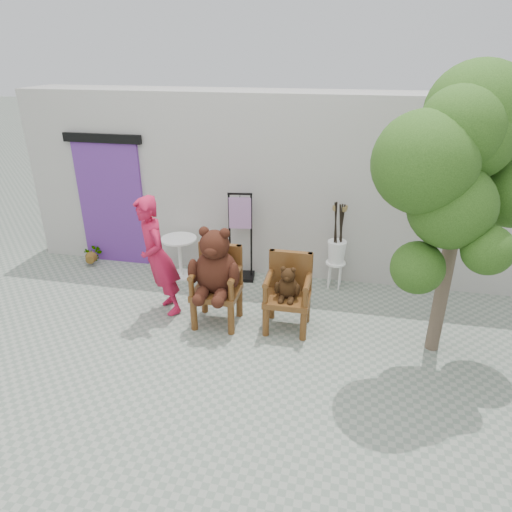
{
  "coord_description": "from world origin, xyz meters",
  "views": [
    {
      "loc": [
        1.08,
        -4.45,
        3.61
      ],
      "look_at": [
        -0.11,
        1.25,
        0.95
      ],
      "focal_mm": 32.0,
      "sensor_mm": 36.0,
      "label": 1
    }
  ],
  "objects_px": {
    "cafe_table": "(180,252)",
    "stool_bucket": "(337,251)",
    "person": "(158,257)",
    "tree": "(460,159)",
    "display_stand": "(241,247)",
    "chair_small": "(288,288)",
    "chair_big": "(216,271)"
  },
  "relations": [
    {
      "from": "cafe_table",
      "to": "stool_bucket",
      "type": "xyz_separation_m",
      "value": [
        2.62,
        0.13,
        0.2
      ]
    },
    {
      "from": "stool_bucket",
      "to": "person",
      "type": "bearing_deg",
      "value": -151.92
    },
    {
      "from": "stool_bucket",
      "to": "tree",
      "type": "distance_m",
      "value": 2.8
    },
    {
      "from": "display_stand",
      "to": "stool_bucket",
      "type": "height_order",
      "value": "display_stand"
    },
    {
      "from": "person",
      "to": "stool_bucket",
      "type": "relative_size",
      "value": 1.24
    },
    {
      "from": "chair_small",
      "to": "person",
      "type": "distance_m",
      "value": 1.9
    },
    {
      "from": "person",
      "to": "cafe_table",
      "type": "height_order",
      "value": "person"
    },
    {
      "from": "cafe_table",
      "to": "tree",
      "type": "relative_size",
      "value": 0.2
    },
    {
      "from": "chair_small",
      "to": "display_stand",
      "type": "bearing_deg",
      "value": 127.04
    },
    {
      "from": "chair_big",
      "to": "stool_bucket",
      "type": "xyz_separation_m",
      "value": [
        1.59,
        1.42,
        -0.17
      ]
    },
    {
      "from": "chair_small",
      "to": "stool_bucket",
      "type": "relative_size",
      "value": 0.74
    },
    {
      "from": "chair_big",
      "to": "display_stand",
      "type": "relative_size",
      "value": 0.96
    },
    {
      "from": "cafe_table",
      "to": "chair_big",
      "type": "bearing_deg",
      "value": -51.26
    },
    {
      "from": "chair_small",
      "to": "person",
      "type": "bearing_deg",
      "value": -179.8
    },
    {
      "from": "chair_small",
      "to": "cafe_table",
      "type": "distance_m",
      "value": 2.36
    },
    {
      "from": "stool_bucket",
      "to": "display_stand",
      "type": "bearing_deg",
      "value": -179.92
    },
    {
      "from": "chair_small",
      "to": "chair_big",
      "type": "bearing_deg",
      "value": -174.11
    },
    {
      "from": "chair_big",
      "to": "cafe_table",
      "type": "height_order",
      "value": "chair_big"
    },
    {
      "from": "chair_big",
      "to": "display_stand",
      "type": "height_order",
      "value": "display_stand"
    },
    {
      "from": "cafe_table",
      "to": "stool_bucket",
      "type": "distance_m",
      "value": 2.63
    },
    {
      "from": "chair_small",
      "to": "tree",
      "type": "bearing_deg",
      "value": -10.57
    },
    {
      "from": "person",
      "to": "cafe_table",
      "type": "relative_size",
      "value": 2.56
    },
    {
      "from": "person",
      "to": "tree",
      "type": "relative_size",
      "value": 0.51
    },
    {
      "from": "cafe_table",
      "to": "stool_bucket",
      "type": "height_order",
      "value": "stool_bucket"
    },
    {
      "from": "display_stand",
      "to": "stool_bucket",
      "type": "bearing_deg",
      "value": -7.63
    },
    {
      "from": "chair_small",
      "to": "person",
      "type": "xyz_separation_m",
      "value": [
        -1.88,
        -0.01,
        0.29
      ]
    },
    {
      "from": "chair_big",
      "to": "person",
      "type": "height_order",
      "value": "person"
    },
    {
      "from": "cafe_table",
      "to": "display_stand",
      "type": "bearing_deg",
      "value": 7.0
    },
    {
      "from": "chair_big",
      "to": "tree",
      "type": "relative_size",
      "value": 0.41
    },
    {
      "from": "person",
      "to": "chair_big",
      "type": "bearing_deg",
      "value": 44.04
    },
    {
      "from": "chair_small",
      "to": "person",
      "type": "height_order",
      "value": "person"
    },
    {
      "from": "chair_big",
      "to": "tree",
      "type": "distance_m",
      "value": 3.32
    }
  ]
}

